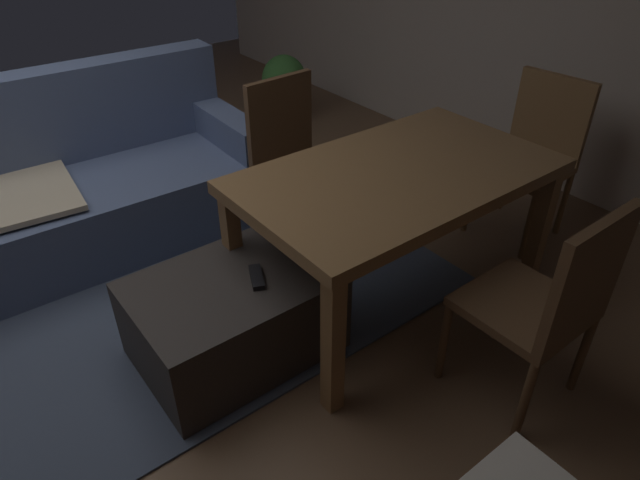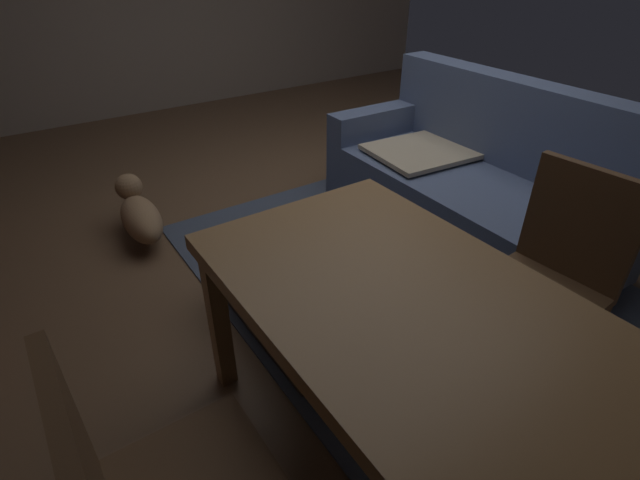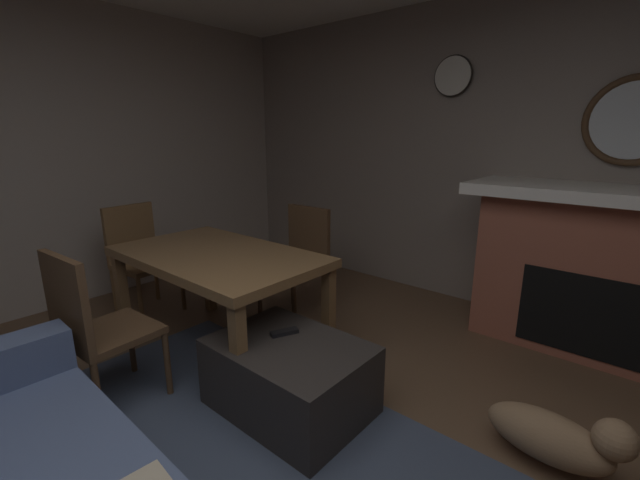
{
  "view_description": "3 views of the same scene",
  "coord_description": "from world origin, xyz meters",
  "px_view_note": "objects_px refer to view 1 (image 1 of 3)",
  "views": [
    {
      "loc": [
        -0.17,
        -2.62,
        1.88
      ],
      "look_at": [
        0.76,
        -1.43,
        0.87
      ],
      "focal_mm": 31.29,
      "sensor_mm": 36.0,
      "label": 1
    },
    {
      "loc": [
        2.26,
        -1.9,
        1.65
      ],
      "look_at": [
        0.77,
        -0.89,
        0.51
      ],
      "focal_mm": 26.63,
      "sensor_mm": 36.0,
      "label": 2
    },
    {
      "loc": [
        -0.76,
        0.52,
        1.52
      ],
      "look_at": [
        0.43,
        -0.88,
        1.04
      ],
      "focal_mm": 22.96,
      "sensor_mm": 36.0,
      "label": 3
    }
  ],
  "objects_px": {
    "dining_table": "(397,186)",
    "potted_plant": "(284,83)",
    "tv_remote": "(257,277)",
    "dining_chair_north": "(293,152)",
    "couch": "(89,187)",
    "dining_chair_east": "(535,149)",
    "ottoman_coffee_table": "(234,317)",
    "dining_chair_south": "(549,300)"
  },
  "relations": [
    {
      "from": "tv_remote",
      "to": "dining_chair_east",
      "type": "relative_size",
      "value": 0.17
    },
    {
      "from": "couch",
      "to": "dining_chair_north",
      "type": "height_order",
      "value": "couch"
    },
    {
      "from": "tv_remote",
      "to": "dining_chair_north",
      "type": "relative_size",
      "value": 0.17
    },
    {
      "from": "ottoman_coffee_table",
      "to": "dining_chair_north",
      "type": "xyz_separation_m",
      "value": [
        0.82,
        0.68,
        0.32
      ]
    },
    {
      "from": "dining_table",
      "to": "dining_chair_east",
      "type": "xyz_separation_m",
      "value": [
        1.13,
        0.01,
        -0.13
      ]
    },
    {
      "from": "dining_chair_south",
      "to": "ottoman_coffee_table",
      "type": "bearing_deg",
      "value": 130.27
    },
    {
      "from": "dining_chair_east",
      "to": "potted_plant",
      "type": "distance_m",
      "value": 2.34
    },
    {
      "from": "couch",
      "to": "potted_plant",
      "type": "bearing_deg",
      "value": 22.99
    },
    {
      "from": "dining_chair_east",
      "to": "dining_chair_south",
      "type": "distance_m",
      "value": 1.4
    },
    {
      "from": "couch",
      "to": "tv_remote",
      "type": "bearing_deg",
      "value": -79.97
    },
    {
      "from": "tv_remote",
      "to": "dining_chair_east",
      "type": "distance_m",
      "value": 1.86
    },
    {
      "from": "couch",
      "to": "dining_chair_north",
      "type": "xyz_separation_m",
      "value": [
        0.97,
        -0.68,
        0.19
      ]
    },
    {
      "from": "dining_chair_north",
      "to": "potted_plant",
      "type": "height_order",
      "value": "dining_chair_north"
    },
    {
      "from": "tv_remote",
      "to": "dining_chair_south",
      "type": "distance_m",
      "value": 1.17
    },
    {
      "from": "couch",
      "to": "potted_plant",
      "type": "xyz_separation_m",
      "value": [
        1.96,
        0.83,
        0.0
      ]
    },
    {
      "from": "dining_table",
      "to": "dining_chair_east",
      "type": "relative_size",
      "value": 1.58
    },
    {
      "from": "dining_table",
      "to": "dining_chair_north",
      "type": "xyz_separation_m",
      "value": [
        -0.01,
        0.83,
        -0.13
      ]
    },
    {
      "from": "couch",
      "to": "dining_chair_south",
      "type": "distance_m",
      "value": 2.54
    },
    {
      "from": "dining_chair_north",
      "to": "couch",
      "type": "bearing_deg",
      "value": 144.92
    },
    {
      "from": "tv_remote",
      "to": "couch",
      "type": "bearing_deg",
      "value": 124.62
    },
    {
      "from": "dining_chair_north",
      "to": "potted_plant",
      "type": "distance_m",
      "value": 1.81
    },
    {
      "from": "couch",
      "to": "dining_chair_east",
      "type": "relative_size",
      "value": 2.06
    },
    {
      "from": "dining_table",
      "to": "potted_plant",
      "type": "height_order",
      "value": "dining_table"
    },
    {
      "from": "ottoman_coffee_table",
      "to": "couch",
      "type": "bearing_deg",
      "value": 96.52
    },
    {
      "from": "dining_table",
      "to": "couch",
      "type": "bearing_deg",
      "value": 122.96
    },
    {
      "from": "couch",
      "to": "dining_chair_north",
      "type": "distance_m",
      "value": 1.2
    },
    {
      "from": "dining_chair_east",
      "to": "dining_chair_north",
      "type": "relative_size",
      "value": 1.0
    },
    {
      "from": "ottoman_coffee_table",
      "to": "dining_table",
      "type": "height_order",
      "value": "dining_table"
    },
    {
      "from": "dining_chair_east",
      "to": "dining_chair_north",
      "type": "distance_m",
      "value": 1.4
    },
    {
      "from": "dining_chair_east",
      "to": "dining_chair_north",
      "type": "bearing_deg",
      "value": 144.18
    },
    {
      "from": "tv_remote",
      "to": "dining_table",
      "type": "relative_size",
      "value": 0.11
    },
    {
      "from": "potted_plant",
      "to": "ottoman_coffee_table",
      "type": "bearing_deg",
      "value": -129.36
    },
    {
      "from": "potted_plant",
      "to": "dining_chair_east",
      "type": "bearing_deg",
      "value": -86.25
    },
    {
      "from": "tv_remote",
      "to": "dining_chair_east",
      "type": "xyz_separation_m",
      "value": [
        1.86,
        -0.08,
        0.1
      ]
    },
    {
      "from": "tv_remote",
      "to": "dining_chair_south",
      "type": "bearing_deg",
      "value": -26.79
    },
    {
      "from": "tv_remote",
      "to": "dining_table",
      "type": "height_order",
      "value": "dining_table"
    },
    {
      "from": "tv_remote",
      "to": "dining_chair_east",
      "type": "bearing_deg",
      "value": 22.23
    },
    {
      "from": "dining_chair_north",
      "to": "dining_table",
      "type": "bearing_deg",
      "value": -89.58
    },
    {
      "from": "dining_table",
      "to": "potted_plant",
      "type": "distance_m",
      "value": 2.56
    },
    {
      "from": "ottoman_coffee_table",
      "to": "dining_chair_east",
      "type": "relative_size",
      "value": 0.92
    },
    {
      "from": "tv_remote",
      "to": "dining_chair_north",
      "type": "bearing_deg",
      "value": 70.43
    },
    {
      "from": "couch",
      "to": "dining_chair_south",
      "type": "relative_size",
      "value": 2.06
    }
  ]
}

